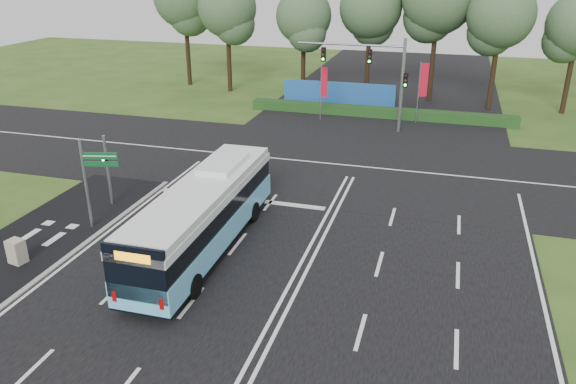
# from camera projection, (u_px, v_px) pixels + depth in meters

# --- Properties ---
(ground) EXTENTS (120.00, 120.00, 0.00)m
(ground) POSITION_uv_depth(u_px,v_px,m) (306.00, 254.00, 25.28)
(ground) COLOR #2F501A
(ground) RESTS_ON ground
(road_main) EXTENTS (20.00, 120.00, 0.04)m
(road_main) POSITION_uv_depth(u_px,v_px,m) (306.00, 254.00, 25.27)
(road_main) COLOR black
(road_main) RESTS_ON ground
(road_cross) EXTENTS (120.00, 14.00, 0.05)m
(road_cross) POSITION_uv_depth(u_px,v_px,m) (353.00, 166.00, 35.90)
(road_cross) COLOR black
(road_cross) RESTS_ON ground
(bike_path) EXTENTS (5.00, 18.00, 0.06)m
(bike_path) POSITION_uv_depth(u_px,v_px,m) (27.00, 247.00, 25.82)
(bike_path) COLOR black
(bike_path) RESTS_ON ground
(kerb_strip) EXTENTS (0.25, 18.00, 0.12)m
(kerb_strip) POSITION_uv_depth(u_px,v_px,m) (72.00, 254.00, 25.20)
(kerb_strip) COLOR gray
(kerb_strip) RESTS_ON ground
(city_bus) EXTENTS (2.69, 11.98, 3.43)m
(city_bus) POSITION_uv_depth(u_px,v_px,m) (204.00, 215.00, 25.05)
(city_bus) COLOR #68C4F1
(city_bus) RESTS_ON ground
(pedestrian_signal) EXTENTS (0.36, 0.44, 3.90)m
(pedestrian_signal) POSITION_uv_depth(u_px,v_px,m) (107.00, 168.00, 29.49)
(pedestrian_signal) COLOR gray
(pedestrian_signal) RESTS_ON ground
(street_sign) EXTENTS (1.73, 0.52, 4.55)m
(street_sign) POSITION_uv_depth(u_px,v_px,m) (92.00, 174.00, 26.71)
(street_sign) COLOR gray
(street_sign) RESTS_ON ground
(utility_cabinet) EXTENTS (0.78, 0.69, 1.13)m
(utility_cabinet) POSITION_uv_depth(u_px,v_px,m) (17.00, 252.00, 24.32)
(utility_cabinet) COLOR #AEA48C
(utility_cabinet) RESTS_ON ground
(banner_flag_left) EXTENTS (0.62, 0.30, 4.45)m
(banner_flag_left) POSITION_uv_depth(u_px,v_px,m) (323.00, 85.00, 44.90)
(banner_flag_left) COLOR gray
(banner_flag_left) RESTS_ON ground
(banner_flag_mid) EXTENTS (0.68, 0.33, 4.91)m
(banner_flag_mid) POSITION_uv_depth(u_px,v_px,m) (422.00, 84.00, 44.02)
(banner_flag_mid) COLOR gray
(banner_flag_mid) RESTS_ON ground
(traffic_light_gantry) EXTENTS (8.41, 0.28, 7.00)m
(traffic_light_gantry) POSITION_uv_depth(u_px,v_px,m) (379.00, 70.00, 41.58)
(traffic_light_gantry) COLOR gray
(traffic_light_gantry) RESTS_ON ground
(hedge) EXTENTS (22.00, 1.20, 0.80)m
(hedge) POSITION_uv_depth(u_px,v_px,m) (379.00, 112.00, 46.82)
(hedge) COLOR #1A3C16
(hedge) RESTS_ON ground
(blue_hoarding) EXTENTS (10.00, 0.30, 2.20)m
(blue_hoarding) POSITION_uv_depth(u_px,v_px,m) (339.00, 95.00, 49.79)
(blue_hoarding) COLOR #1E54A3
(blue_hoarding) RESTS_ON ground
(eucalyptus_row) EXTENTS (48.25, 8.81, 12.30)m
(eucalyptus_row) POSITION_uv_depth(u_px,v_px,m) (396.00, 7.00, 49.80)
(eucalyptus_row) COLOR black
(eucalyptus_row) RESTS_ON ground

